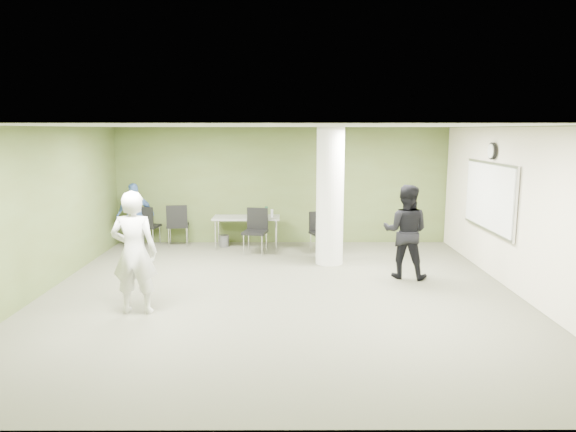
{
  "coord_description": "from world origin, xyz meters",
  "views": [
    {
      "loc": [
        0.12,
        -8.35,
        2.75
      ],
      "look_at": [
        0.14,
        1.0,
        1.16
      ],
      "focal_mm": 32.0,
      "sensor_mm": 36.0,
      "label": 1
    }
  ],
  "objects_px": {
    "chair_back_left": "(146,223)",
    "man_blue": "(135,216)",
    "folding_table": "(247,219)",
    "woman_white": "(134,253)",
    "man_black": "(406,232)"
  },
  "relations": [
    {
      "from": "chair_back_left",
      "to": "man_blue",
      "type": "relative_size",
      "value": 0.63
    },
    {
      "from": "folding_table",
      "to": "woman_white",
      "type": "height_order",
      "value": "woman_white"
    },
    {
      "from": "man_black",
      "to": "man_blue",
      "type": "relative_size",
      "value": 1.15
    },
    {
      "from": "folding_table",
      "to": "chair_back_left",
      "type": "distance_m",
      "value": 2.4
    },
    {
      "from": "folding_table",
      "to": "chair_back_left",
      "type": "bearing_deg",
      "value": 176.59
    },
    {
      "from": "chair_back_left",
      "to": "man_black",
      "type": "relative_size",
      "value": 0.55
    },
    {
      "from": "woman_white",
      "to": "man_black",
      "type": "bearing_deg",
      "value": -156.91
    },
    {
      "from": "folding_table",
      "to": "woman_white",
      "type": "bearing_deg",
      "value": -107.54
    },
    {
      "from": "chair_back_left",
      "to": "woman_white",
      "type": "xyz_separation_m",
      "value": [
        1.04,
        -4.46,
        0.37
      ]
    },
    {
      "from": "chair_back_left",
      "to": "man_blue",
      "type": "bearing_deg",
      "value": 48.08
    },
    {
      "from": "folding_table",
      "to": "man_black",
      "type": "xyz_separation_m",
      "value": [
        3.13,
        -2.45,
        0.19
      ]
    },
    {
      "from": "woman_white",
      "to": "man_blue",
      "type": "xyz_separation_m",
      "value": [
        -1.24,
        4.3,
        -0.17
      ]
    },
    {
      "from": "woman_white",
      "to": "man_black",
      "type": "height_order",
      "value": "woman_white"
    },
    {
      "from": "folding_table",
      "to": "chair_back_left",
      "type": "xyz_separation_m",
      "value": [
        -2.4,
        0.14,
        -0.12
      ]
    },
    {
      "from": "man_blue",
      "to": "man_black",
      "type": "bearing_deg",
      "value": 122.47
    }
  ]
}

